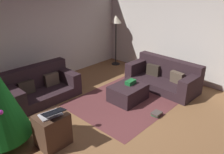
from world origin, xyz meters
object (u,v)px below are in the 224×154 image
Objects in this scene: tv_remote at (129,84)px; corner_lamp at (116,23)px; ottoman at (128,93)px; side_table at (52,130)px; couch_right at (164,77)px; couch_left at (40,87)px; laptop at (52,114)px; book_stack at (156,114)px; gift_box at (131,82)px.

tv_remote is 0.10× the size of corner_lamp.
side_table is (-2.14, -0.07, 0.11)m from ottoman.
corner_lamp is (1.69, 1.92, 1.21)m from ottoman.
couch_right is at bearing -102.00° from corner_lamp.
couch_right is (2.59, -1.85, -0.01)m from couch_left.
corner_lamp is at bearing 28.03° from laptop.
tv_remote is 0.99m from book_stack.
corner_lamp is (1.58, 1.90, 0.97)m from gift_box.
side_table is at bearing 157.97° from book_stack.
couch_left is at bearing -174.30° from corner_lamp.
laptop is (-0.78, -1.74, 0.36)m from couch_left.
ottoman is at bearing 1.81° from side_table.
couch_left is at bearing 130.28° from ottoman.
book_stack is at bearing 118.01° from couch_left.
gift_box is (0.11, 0.01, 0.24)m from ottoman.
book_stack is at bearing -97.31° from ottoman.
tv_remote is at bearing 3.83° from laptop.
corner_lamp reaches higher than ottoman.
couch_right is 3.37m from side_table.
corner_lamp is (0.46, 2.15, 1.11)m from couch_right.
ottoman is 0.22m from tv_remote.
ottoman is at bearing -173.14° from gift_box.
corner_lamp reaches higher than tv_remote.
gift_box is 2.66m from corner_lamp.
book_stack is (-0.11, -0.89, -0.15)m from ottoman.
tv_remote is at bearing 79.51° from couch_right.
laptop is 1.85× the size of book_stack.
side_table is (-3.37, 0.17, 0.01)m from couch_right.
couch_right is 1.16m from gift_box.
couch_left is 6.48× the size of gift_box.
tv_remote is at bearing 133.62° from couch_left.
gift_box reaches higher than tv_remote.
corner_lamp is (3.82, 1.98, 1.10)m from side_table.
couch_left is 3.19m from couch_right.
couch_left is at bearing 116.63° from book_stack.
couch_right is at bearing -10.90° from ottoman.
corner_lamp reaches higher than side_table.
tv_remote is (1.44, -1.59, 0.10)m from couch_left.
tv_remote is (-0.03, 0.01, -0.04)m from gift_box.
corner_lamp reaches higher than gift_box.
side_table is 4.45m from corner_lamp.
side_table reaches higher than ottoman.
laptop is at bearing 67.18° from couch_left.
ottoman is 2.82m from corner_lamp.
couch_left is at bearing 116.99° from tv_remote.
laptop is 2.25m from book_stack.
gift_box is 1.00m from book_stack.
couch_left is 2.82× the size of side_table.
tv_remote is (-1.15, 0.26, 0.10)m from couch_right.
couch_left is at bearing 65.79° from laptop.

